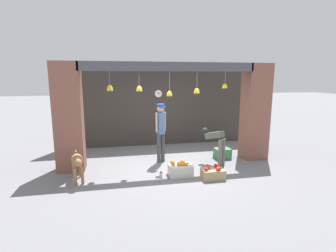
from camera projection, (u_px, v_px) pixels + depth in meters
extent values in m
plane|color=slate|center=(171.00, 166.00, 7.30)|extent=(60.00, 60.00, 0.00)
cube|color=#38332D|center=(156.00, 106.00, 9.42)|extent=(6.61, 0.12, 2.84)
cube|color=brown|center=(69.00, 117.00, 6.81)|extent=(0.70, 0.60, 2.84)
cube|color=brown|center=(255.00, 112.00, 7.85)|extent=(0.70, 0.60, 2.84)
cube|color=#4C4C51|center=(170.00, 67.00, 6.91)|extent=(4.71, 0.24, 0.24)
cylinder|color=#B2AD99|center=(109.00, 78.00, 6.65)|extent=(0.01, 0.01, 0.35)
ellipsoid|color=yellow|center=(112.00, 88.00, 6.71)|extent=(0.11, 0.06, 0.17)
ellipsoid|color=yellow|center=(111.00, 88.00, 6.74)|extent=(0.09, 0.11, 0.18)
ellipsoid|color=yellow|center=(109.00, 88.00, 6.73)|extent=(0.09, 0.11, 0.18)
ellipsoid|color=yellow|center=(108.00, 88.00, 6.69)|extent=(0.11, 0.06, 0.17)
ellipsoid|color=yellow|center=(109.00, 88.00, 6.66)|extent=(0.09, 0.11, 0.18)
ellipsoid|color=yellow|center=(111.00, 88.00, 6.67)|extent=(0.09, 0.11, 0.18)
cylinder|color=#B2AD99|center=(139.00, 79.00, 6.79)|extent=(0.01, 0.01, 0.38)
ellipsoid|color=yellow|center=(141.00, 89.00, 6.85)|extent=(0.11, 0.06, 0.17)
ellipsoid|color=yellow|center=(140.00, 89.00, 6.88)|extent=(0.09, 0.10, 0.17)
ellipsoid|color=yellow|center=(138.00, 89.00, 6.87)|extent=(0.09, 0.10, 0.17)
ellipsoid|color=yellow|center=(138.00, 89.00, 6.83)|extent=(0.11, 0.06, 0.17)
ellipsoid|color=yellow|center=(139.00, 89.00, 6.80)|extent=(0.09, 0.10, 0.17)
ellipsoid|color=yellow|center=(140.00, 89.00, 6.81)|extent=(0.09, 0.10, 0.17)
cylinder|color=#B2AD99|center=(169.00, 81.00, 6.98)|extent=(0.01, 0.01, 0.52)
ellipsoid|color=yellow|center=(171.00, 94.00, 7.05)|extent=(0.11, 0.06, 0.16)
ellipsoid|color=yellow|center=(170.00, 94.00, 7.08)|extent=(0.08, 0.10, 0.17)
ellipsoid|color=yellow|center=(168.00, 94.00, 7.08)|extent=(0.08, 0.10, 0.17)
ellipsoid|color=yellow|center=(168.00, 94.00, 7.04)|extent=(0.11, 0.06, 0.16)
ellipsoid|color=yellow|center=(169.00, 94.00, 7.01)|extent=(0.08, 0.10, 0.17)
ellipsoid|color=yellow|center=(170.00, 94.00, 7.02)|extent=(0.08, 0.10, 0.17)
cylinder|color=#B2AD99|center=(197.00, 80.00, 7.12)|extent=(0.01, 0.01, 0.45)
ellipsoid|color=yellow|center=(198.00, 91.00, 7.18)|extent=(0.11, 0.06, 0.18)
ellipsoid|color=yellow|center=(196.00, 91.00, 7.22)|extent=(0.06, 0.11, 0.18)
ellipsoid|color=yellow|center=(195.00, 91.00, 7.16)|extent=(0.11, 0.06, 0.18)
ellipsoid|color=yellow|center=(197.00, 91.00, 7.13)|extent=(0.06, 0.11, 0.18)
cylinder|color=#B2AD99|center=(225.00, 78.00, 7.23)|extent=(0.01, 0.01, 0.33)
ellipsoid|color=yellow|center=(226.00, 86.00, 7.28)|extent=(0.10, 0.05, 0.15)
ellipsoid|color=yellow|center=(225.00, 86.00, 7.31)|extent=(0.08, 0.09, 0.16)
ellipsoid|color=yellow|center=(224.00, 86.00, 7.31)|extent=(0.06, 0.10, 0.15)
ellipsoid|color=yellow|center=(224.00, 86.00, 7.28)|extent=(0.10, 0.07, 0.16)
ellipsoid|color=yellow|center=(224.00, 86.00, 7.25)|extent=(0.10, 0.07, 0.16)
ellipsoid|color=yellow|center=(225.00, 86.00, 7.24)|extent=(0.06, 0.10, 0.15)
ellipsoid|color=yellow|center=(226.00, 86.00, 7.25)|extent=(0.08, 0.09, 0.16)
ellipsoid|color=#9E7042|center=(77.00, 160.00, 6.20)|extent=(0.39, 0.69, 0.26)
cylinder|color=#9E7042|center=(82.00, 176.00, 6.07)|extent=(0.07, 0.07, 0.40)
cylinder|color=#9E7042|center=(75.00, 177.00, 6.00)|extent=(0.07, 0.07, 0.40)
cylinder|color=#9E7042|center=(80.00, 169.00, 6.51)|extent=(0.07, 0.07, 0.40)
cylinder|color=#9E7042|center=(74.00, 170.00, 6.45)|extent=(0.07, 0.07, 0.40)
ellipsoid|color=#9E7042|center=(78.00, 162.00, 5.86)|extent=(0.21, 0.27, 0.18)
cone|color=brown|center=(80.00, 158.00, 5.87)|extent=(0.06, 0.06, 0.07)
cone|color=brown|center=(76.00, 158.00, 5.83)|extent=(0.06, 0.06, 0.07)
cylinder|color=#9E7042|center=(76.00, 155.00, 6.52)|extent=(0.09, 0.21, 0.27)
cylinder|color=#424247|center=(163.00, 148.00, 7.67)|extent=(0.11, 0.11, 0.84)
cylinder|color=#424247|center=(159.00, 148.00, 7.60)|extent=(0.11, 0.11, 0.84)
cube|color=#4C7099|center=(161.00, 123.00, 7.50)|extent=(0.25, 0.24, 0.63)
cylinder|color=tan|center=(165.00, 121.00, 7.57)|extent=(0.06, 0.06, 0.55)
cylinder|color=tan|center=(157.00, 122.00, 7.41)|extent=(0.06, 0.06, 0.55)
sphere|color=tan|center=(161.00, 109.00, 7.42)|extent=(0.22, 0.22, 0.22)
cylinder|color=#234299|center=(161.00, 105.00, 7.40)|extent=(0.22, 0.22, 0.08)
cube|color=#234299|center=(163.00, 107.00, 7.32)|extent=(0.22, 0.18, 0.01)
cylinder|color=#6B665B|center=(220.00, 153.00, 7.25)|extent=(0.11, 0.11, 0.77)
cylinder|color=#6B665B|center=(223.00, 152.00, 7.35)|extent=(0.11, 0.11, 0.77)
cube|color=#4C5B4C|center=(215.00, 135.00, 7.41)|extent=(0.48, 0.60, 0.30)
sphere|color=black|center=(205.00, 131.00, 7.65)|extent=(0.19, 0.19, 0.19)
cube|color=silver|center=(180.00, 170.00, 6.60)|extent=(0.58, 0.42, 0.29)
sphere|color=orange|center=(172.00, 162.00, 6.65)|extent=(0.10, 0.10, 0.10)
sphere|color=orange|center=(173.00, 164.00, 6.53)|extent=(0.10, 0.10, 0.10)
sphere|color=orange|center=(181.00, 164.00, 6.52)|extent=(0.10, 0.10, 0.10)
sphere|color=orange|center=(179.00, 164.00, 6.52)|extent=(0.10, 0.10, 0.10)
sphere|color=orange|center=(183.00, 162.00, 6.69)|extent=(0.10, 0.10, 0.10)
sphere|color=orange|center=(182.00, 161.00, 6.71)|extent=(0.10, 0.10, 0.10)
sphere|color=orange|center=(186.00, 164.00, 6.49)|extent=(0.10, 0.10, 0.10)
sphere|color=orange|center=(180.00, 164.00, 6.49)|extent=(0.10, 0.10, 0.10)
sphere|color=orange|center=(183.00, 164.00, 6.51)|extent=(0.10, 0.10, 0.10)
cube|color=tan|center=(213.00, 174.00, 6.40)|extent=(0.54, 0.38, 0.24)
sphere|color=red|center=(219.00, 166.00, 6.47)|extent=(0.10, 0.10, 0.10)
sphere|color=red|center=(219.00, 169.00, 6.29)|extent=(0.10, 0.10, 0.10)
sphere|color=red|center=(208.00, 167.00, 6.38)|extent=(0.10, 0.10, 0.10)
sphere|color=red|center=(206.00, 169.00, 6.26)|extent=(0.10, 0.10, 0.10)
sphere|color=red|center=(218.00, 169.00, 6.27)|extent=(0.10, 0.10, 0.10)
sphere|color=red|center=(216.00, 166.00, 6.52)|extent=(0.10, 0.10, 0.10)
sphere|color=red|center=(219.00, 168.00, 6.31)|extent=(0.10, 0.10, 0.10)
cube|color=#42844C|center=(222.00, 153.00, 8.00)|extent=(0.46, 0.36, 0.31)
cylinder|color=silver|center=(161.00, 177.00, 6.25)|extent=(0.07, 0.07, 0.22)
cylinder|color=black|center=(161.00, 172.00, 6.23)|extent=(0.04, 0.04, 0.02)
cylinder|color=black|center=(158.00, 94.00, 9.29)|extent=(0.28, 0.01, 0.28)
cylinder|color=white|center=(158.00, 94.00, 9.28)|extent=(0.26, 0.02, 0.26)
cube|color=black|center=(158.00, 93.00, 9.26)|extent=(0.01, 0.01, 0.07)
cube|color=black|center=(159.00, 94.00, 9.27)|extent=(0.10, 0.01, 0.01)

